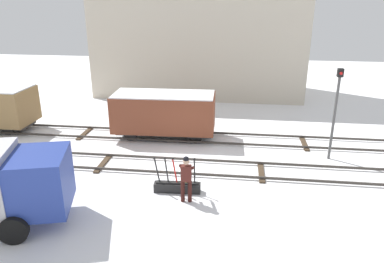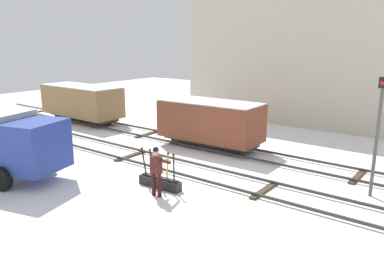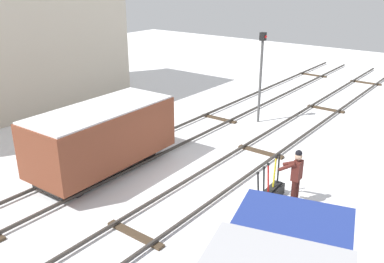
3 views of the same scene
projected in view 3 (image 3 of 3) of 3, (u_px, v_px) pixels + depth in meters
ground_plane at (210, 186)px, 13.87m from camera, size 60.00×60.00×0.00m
track_main_line at (210, 184)px, 13.84m from camera, size 44.00×1.94×0.18m
track_siding_near at (133, 156)px, 15.87m from camera, size 44.00×1.94×0.18m
switch_lever_frame at (268, 196)px, 12.77m from camera, size 1.82×0.46×1.45m
rail_worker at (296, 174)px, 12.46m from camera, size 0.56×0.69×1.82m
signal_post at (261, 69)px, 19.02m from camera, size 0.24×0.32×4.22m
freight_car_back_track at (103, 136)px, 14.38m from camera, size 5.32×2.38×2.42m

